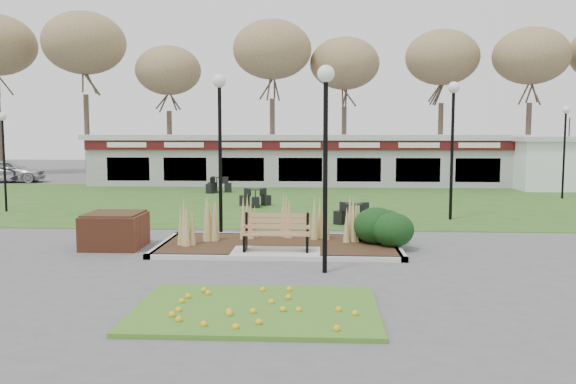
{
  "coord_description": "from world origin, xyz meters",
  "views": [
    {
      "loc": [
        1.09,
        -14.84,
        3.12
      ],
      "look_at": [
        0.2,
        2.0,
        1.42
      ],
      "focal_mm": 38.0,
      "sensor_mm": 36.0,
      "label": 1
    }
  ],
  "objects_px": {
    "bistro_set_b": "(255,201)",
    "patio_umbrella": "(568,158)",
    "lamp_post_mid_right": "(453,120)",
    "service_hut": "(555,163)",
    "bistro_set_c": "(354,218)",
    "food_pavilion": "(301,160)",
    "lamp_post_far_right": "(565,131)",
    "lamp_post_far_left": "(3,140)",
    "bistro_set_a": "(217,187)",
    "park_bench": "(276,232)",
    "brick_planter": "(115,230)",
    "lamp_post_near_left": "(326,123)",
    "car_silver": "(9,171)",
    "lamp_post_near_right": "(220,118)"
  },
  "relations": [
    {
      "from": "park_bench",
      "to": "lamp_post_near_right",
      "type": "height_order",
      "value": "lamp_post_near_right"
    },
    {
      "from": "bistro_set_b",
      "to": "patio_umbrella",
      "type": "height_order",
      "value": "patio_umbrella"
    },
    {
      "from": "lamp_post_near_left",
      "to": "patio_umbrella",
      "type": "bearing_deg",
      "value": 56.57
    },
    {
      "from": "car_silver",
      "to": "bistro_set_c",
      "type": "bearing_deg",
      "value": -138.22
    },
    {
      "from": "lamp_post_near_right",
      "to": "lamp_post_far_right",
      "type": "relative_size",
      "value": 1.13
    },
    {
      "from": "brick_planter",
      "to": "car_silver",
      "type": "relative_size",
      "value": 0.36
    },
    {
      "from": "car_silver",
      "to": "brick_planter",
      "type": "bearing_deg",
      "value": -155.77
    },
    {
      "from": "patio_umbrella",
      "to": "lamp_post_near_right",
      "type": "bearing_deg",
      "value": -137.29
    },
    {
      "from": "brick_planter",
      "to": "service_hut",
      "type": "distance_m",
      "value": 24.71
    },
    {
      "from": "bistro_set_c",
      "to": "park_bench",
      "type": "bearing_deg",
      "value": -114.91
    },
    {
      "from": "lamp_post_near_right",
      "to": "lamp_post_mid_right",
      "type": "bearing_deg",
      "value": 24.36
    },
    {
      "from": "lamp_post_mid_right",
      "to": "bistro_set_b",
      "type": "bearing_deg",
      "value": 154.94
    },
    {
      "from": "bistro_set_c",
      "to": "patio_umbrella",
      "type": "bearing_deg",
      "value": 47.45
    },
    {
      "from": "bistro_set_a",
      "to": "bistro_set_b",
      "type": "bearing_deg",
      "value": -65.42
    },
    {
      "from": "lamp_post_near_left",
      "to": "lamp_post_far_right",
      "type": "height_order",
      "value": "lamp_post_near_left"
    },
    {
      "from": "food_pavilion",
      "to": "lamp_post_mid_right",
      "type": "relative_size",
      "value": 5.12
    },
    {
      "from": "park_bench",
      "to": "lamp_post_far_left",
      "type": "xyz_separation_m",
      "value": [
        -11.02,
        7.63,
        2.2
      ]
    },
    {
      "from": "service_hut",
      "to": "lamp_post_mid_right",
      "type": "relative_size",
      "value": 0.92
    },
    {
      "from": "brick_planter",
      "to": "bistro_set_a",
      "type": "distance_m",
      "value": 14.6
    },
    {
      "from": "bistro_set_a",
      "to": "bistro_set_c",
      "type": "bearing_deg",
      "value": -59.12
    },
    {
      "from": "patio_umbrella",
      "to": "service_hut",
      "type": "bearing_deg",
      "value": 180.0
    },
    {
      "from": "bistro_set_a",
      "to": "lamp_post_near_right",
      "type": "bearing_deg",
      "value": -79.77
    },
    {
      "from": "lamp_post_far_right",
      "to": "patio_umbrella",
      "type": "bearing_deg",
      "value": 66.28
    },
    {
      "from": "food_pavilion",
      "to": "bistro_set_a",
      "type": "height_order",
      "value": "food_pavilion"
    },
    {
      "from": "lamp_post_near_left",
      "to": "lamp_post_far_right",
      "type": "xyz_separation_m",
      "value": [
        11.03,
        15.26,
        -0.21
      ]
    },
    {
      "from": "bistro_set_b",
      "to": "bistro_set_c",
      "type": "bearing_deg",
      "value": -52.96
    },
    {
      "from": "food_pavilion",
      "to": "bistro_set_a",
      "type": "xyz_separation_m",
      "value": [
        -4.13,
        -4.36,
        -1.2
      ]
    },
    {
      "from": "lamp_post_far_right",
      "to": "bistro_set_a",
      "type": "bearing_deg",
      "value": 173.22
    },
    {
      "from": "service_hut",
      "to": "bistro_set_c",
      "type": "relative_size",
      "value": 3.2
    },
    {
      "from": "car_silver",
      "to": "lamp_post_near_right",
      "type": "bearing_deg",
      "value": -147.8
    },
    {
      "from": "lamp_post_far_right",
      "to": "bistro_set_a",
      "type": "distance_m",
      "value": 16.72
    },
    {
      "from": "food_pavilion",
      "to": "lamp_post_near_right",
      "type": "distance_m",
      "value": 16.99
    },
    {
      "from": "brick_planter",
      "to": "bistro_set_c",
      "type": "height_order",
      "value": "brick_planter"
    },
    {
      "from": "brick_planter",
      "to": "lamp_post_near_right",
      "type": "height_order",
      "value": "lamp_post_near_right"
    },
    {
      "from": "lamp_post_mid_right",
      "to": "lamp_post_far_right",
      "type": "xyz_separation_m",
      "value": [
        6.56,
        7.03,
        -0.41
      ]
    },
    {
      "from": "park_bench",
      "to": "lamp_post_mid_right",
      "type": "bearing_deg",
      "value": 48.36
    },
    {
      "from": "bistro_set_a",
      "to": "lamp_post_mid_right",
      "type": "bearing_deg",
      "value": -42.48
    },
    {
      "from": "food_pavilion",
      "to": "bistro_set_c",
      "type": "distance_m",
      "value": 15.17
    },
    {
      "from": "lamp_post_far_right",
      "to": "bistro_set_a",
      "type": "relative_size",
      "value": 2.95
    },
    {
      "from": "bistro_set_b",
      "to": "lamp_post_far_left",
      "type": "bearing_deg",
      "value": -167.29
    },
    {
      "from": "lamp_post_far_left",
      "to": "bistro_set_c",
      "type": "bearing_deg",
      "value": -12.29
    },
    {
      "from": "bistro_set_c",
      "to": "bistro_set_a",
      "type": "bearing_deg",
      "value": 120.88
    },
    {
      "from": "lamp_post_far_right",
      "to": "car_silver",
      "type": "bearing_deg",
      "value": 166.24
    },
    {
      "from": "lamp_post_far_left",
      "to": "patio_umbrella",
      "type": "height_order",
      "value": "lamp_post_far_left"
    },
    {
      "from": "service_hut",
      "to": "lamp_post_near_right",
      "type": "distance_m",
      "value": 21.45
    },
    {
      "from": "park_bench",
      "to": "brick_planter",
      "type": "height_order",
      "value": "park_bench"
    },
    {
      "from": "lamp_post_far_left",
      "to": "food_pavilion",
      "type": "bearing_deg",
      "value": 47.63
    },
    {
      "from": "brick_planter",
      "to": "lamp_post_mid_right",
      "type": "xyz_separation_m",
      "value": [
        10.07,
        5.62,
        3.03
      ]
    },
    {
      "from": "lamp_post_near_left",
      "to": "lamp_post_far_right",
      "type": "relative_size",
      "value": 1.07
    },
    {
      "from": "bistro_set_b",
      "to": "bistro_set_c",
      "type": "xyz_separation_m",
      "value": [
        3.78,
        -5.01,
        0.01
      ]
    }
  ]
}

